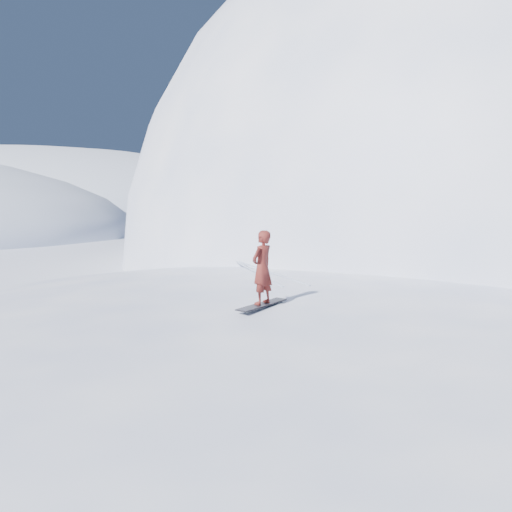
# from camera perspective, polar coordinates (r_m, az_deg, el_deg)

# --- Properties ---
(ground) EXTENTS (400.00, 400.00, 0.00)m
(ground) POSITION_cam_1_polar(r_m,az_deg,el_deg) (12.01, 7.03, -17.50)
(ground) COLOR white
(ground) RESTS_ON ground
(near_ridge) EXTENTS (36.00, 28.00, 4.80)m
(near_ridge) POSITION_cam_1_polar(r_m,az_deg,el_deg) (14.94, 7.62, -12.53)
(near_ridge) COLOR white
(near_ridge) RESTS_ON ground
(summit_peak) EXTENTS (60.00, 56.00, 56.00)m
(summit_peak) POSITION_cam_1_polar(r_m,az_deg,el_deg) (44.55, 25.53, -0.21)
(summit_peak) COLOR white
(summit_peak) RESTS_ON ground
(peak_shoulder) EXTENTS (28.00, 24.00, 18.00)m
(peak_shoulder) POSITION_cam_1_polar(r_m,az_deg,el_deg) (33.55, 14.25, -1.85)
(peak_shoulder) COLOR white
(peak_shoulder) RESTS_ON ground
(far_ridge_c) EXTENTS (140.00, 90.00, 36.00)m
(far_ridge_c) POSITION_cam_1_polar(r_m,az_deg,el_deg) (126.16, -25.82, 3.90)
(far_ridge_c) COLOR white
(far_ridge_c) RESTS_ON ground
(wind_bumps) EXTENTS (16.00, 14.40, 1.00)m
(wind_bumps) POSITION_cam_1_polar(r_m,az_deg,el_deg) (13.79, 2.26, -14.16)
(wind_bumps) COLOR white
(wind_bumps) RESTS_ON ground
(snowboard) EXTENTS (1.45, 1.41, 0.03)m
(snowboard) POSITION_cam_1_polar(r_m,az_deg,el_deg) (11.30, 0.77, -6.07)
(snowboard) COLOR black
(snowboard) RESTS_ON near_ridge
(snowboarder) EXTENTS (0.78, 0.77, 1.81)m
(snowboarder) POSITION_cam_1_polar(r_m,az_deg,el_deg) (11.13, 0.78, -1.44)
(snowboarder) COLOR maroon
(snowboarder) RESTS_ON snowboard
(board_tracks) EXTENTS (1.67, 5.96, 0.04)m
(board_tracks) POSITION_cam_1_polar(r_m,az_deg,el_deg) (16.55, 0.78, -1.92)
(board_tracks) COLOR silver
(board_tracks) RESTS_ON ground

